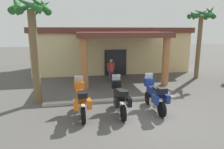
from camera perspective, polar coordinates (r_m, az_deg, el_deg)
ground_plane at (r=9.42m, az=11.30°, el=-10.92°), size 80.00×80.00×0.00m
motel_building at (r=19.21m, az=-0.54°, el=7.29°), size 13.65×9.63×3.85m
motorcycle_orange at (r=8.97m, az=-8.60°, el=-7.22°), size 0.73×2.21×1.61m
motorcycle_black at (r=9.12m, az=2.15°, el=-6.74°), size 0.71×2.21×1.61m
motorcycle_blue at (r=9.69m, az=11.90°, el=-5.85°), size 0.71×2.21×1.61m
pedestrian at (r=14.38m, az=-0.28°, el=1.46°), size 0.52×0.32×1.67m
palm_tree_roadside at (r=10.70m, az=-21.30°, el=12.71°), size 2.04×2.09×5.40m
palm_tree_near_portico at (r=16.95m, az=23.35°, el=12.57°), size 1.96×2.09×5.46m
curb_strip at (r=10.84m, az=0.21°, el=-7.16°), size 7.07×0.36×0.12m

